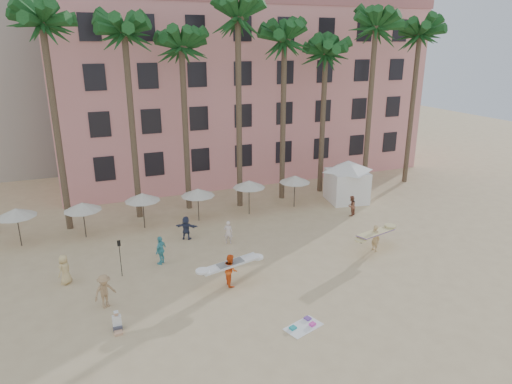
{
  "coord_description": "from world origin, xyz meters",
  "views": [
    {
      "loc": [
        -8.87,
        -18.64,
        12.74
      ],
      "look_at": [
        1.01,
        6.0,
        4.0
      ],
      "focal_mm": 32.0,
      "sensor_mm": 36.0,
      "label": 1
    }
  ],
  "objects_px": {
    "carrier_white": "(231,269)",
    "pink_hotel": "(238,91)",
    "carrier_yellow": "(376,236)",
    "cabana": "(347,177)"
  },
  "relations": [
    {
      "from": "carrier_white",
      "to": "pink_hotel",
      "type": "bearing_deg",
      "value": 69.28
    },
    {
      "from": "pink_hotel",
      "to": "carrier_yellow",
      "type": "xyz_separation_m",
      "value": [
        1.16,
        -22.7,
        -7.0
      ]
    },
    {
      "from": "carrier_white",
      "to": "carrier_yellow",
      "type": "bearing_deg",
      "value": 3.99
    },
    {
      "from": "pink_hotel",
      "to": "cabana",
      "type": "height_order",
      "value": "pink_hotel"
    },
    {
      "from": "cabana",
      "to": "carrier_yellow",
      "type": "relative_size",
      "value": 1.55
    },
    {
      "from": "cabana",
      "to": "carrier_white",
      "type": "distance_m",
      "value": 16.68
    },
    {
      "from": "pink_hotel",
      "to": "carrier_yellow",
      "type": "relative_size",
      "value": 10.46
    },
    {
      "from": "pink_hotel",
      "to": "cabana",
      "type": "distance_m",
      "value": 15.68
    },
    {
      "from": "pink_hotel",
      "to": "carrier_white",
      "type": "xyz_separation_m",
      "value": [
        -8.85,
        -23.4,
        -7.03
      ]
    },
    {
      "from": "pink_hotel",
      "to": "carrier_yellow",
      "type": "height_order",
      "value": "pink_hotel"
    }
  ]
}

